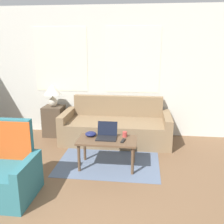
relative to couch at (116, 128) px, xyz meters
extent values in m
cube|color=silver|center=(-0.37, 0.46, 1.04)|extent=(6.88, 0.05, 2.60)
cube|color=white|center=(-1.19, 0.43, 1.29)|extent=(1.10, 0.01, 1.30)
cube|color=white|center=(0.28, 0.43, 1.29)|extent=(1.10, 0.01, 1.30)
cube|color=slate|center=(-0.02, -0.61, -0.26)|extent=(1.63, 1.96, 0.01)
cube|color=#846B4C|center=(0.00, -0.07, -0.05)|extent=(1.81, 0.89, 0.43)
cube|color=#846B4C|center=(0.00, 0.32, 0.16)|extent=(1.81, 0.12, 0.84)
cube|color=#846B4C|center=(-0.98, -0.07, 0.03)|extent=(0.14, 0.89, 0.58)
cube|color=#846B4C|center=(0.98, -0.07, 0.03)|extent=(0.14, 0.89, 0.58)
cube|color=#2D6B75|center=(-1.18, -2.13, -0.06)|extent=(0.53, 0.70, 0.41)
cube|color=#2D6B75|center=(-1.18, -1.83, 0.21)|extent=(0.53, 0.10, 0.95)
cube|color=#2D6B75|center=(-0.86, -2.13, 0.00)|extent=(0.10, 0.70, 0.53)
cube|color=#D1511E|center=(-1.18, -1.89, 0.33)|extent=(0.55, 0.01, 0.68)
cube|color=#4C3D2D|center=(-1.32, 0.16, 0.05)|extent=(0.40, 0.40, 0.62)
ellipsoid|color=beige|center=(-1.32, 0.16, 0.45)|extent=(0.17, 0.17, 0.19)
cylinder|color=tan|center=(-1.32, 0.16, 0.58)|extent=(0.02, 0.02, 0.06)
cone|color=white|center=(-1.32, 0.16, 0.71)|extent=(0.33, 0.33, 0.21)
cube|color=brown|center=(-0.02, -1.15, 0.18)|extent=(0.91, 0.49, 0.03)
cylinder|color=brown|center=(-0.42, -1.34, -0.05)|extent=(0.04, 0.04, 0.43)
cylinder|color=brown|center=(0.39, -1.34, -0.05)|extent=(0.04, 0.04, 0.43)
cylinder|color=brown|center=(-0.42, -0.95, -0.05)|extent=(0.04, 0.04, 0.43)
cylinder|color=brown|center=(0.39, -0.95, -0.05)|extent=(0.04, 0.04, 0.43)
cube|color=black|center=(-0.03, -1.14, 0.21)|extent=(0.31, 0.22, 0.02)
cube|color=black|center=(-0.03, -1.00, 0.33)|extent=(0.31, 0.07, 0.22)
cylinder|color=#B23D38|center=(0.24, -1.00, 0.24)|extent=(0.07, 0.07, 0.08)
ellipsoid|color=#191E4C|center=(-0.29, -1.04, 0.23)|extent=(0.18, 0.18, 0.07)
cube|color=black|center=(0.23, -1.20, 0.21)|extent=(0.07, 0.16, 0.02)
camera|label=1|loc=(0.51, -4.88, 1.65)|focal=42.00mm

